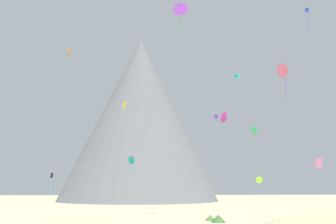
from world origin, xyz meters
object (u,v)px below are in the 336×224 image
Objects in this scene: bush_far_left at (218,218)px; kite_green_mid at (254,130)px; kite_pink_low at (319,163)px; kite_cyan_high at (237,76)px; kite_lime_low at (259,180)px; kite_rainbow_mid at (283,71)px; kite_orange_mid at (69,54)px; rock_massif at (137,124)px; bush_near_right at (210,218)px; kite_teal_low at (132,160)px; kite_indigo_mid at (216,117)px; kite_blue_high at (307,11)px; kite_magenta_mid at (223,117)px; kite_yellow_mid at (124,105)px; kite_violet_high at (181,10)px; bush_low_patch at (273,224)px; kite_black_low at (51,182)px.

kite_green_mid is (16.95, 34.29, 18.22)m from bush_far_left.
kite_cyan_high is at bearing -159.72° from kite_pink_low.
kite_pink_low is at bearing 133.76° from kite_lime_low.
kite_green_mid is 1.03× the size of kite_rainbow_mid.
kite_green_mid is 1.77× the size of kite_orange_mid.
kite_lime_low is at bearing -69.42° from rock_massif.
kite_pink_low reaches higher than bush_near_right.
kite_indigo_mid reaches higher than kite_teal_low.
bush_near_right is 0.32× the size of kite_teal_low.
rock_massif reaches higher than kite_blue_high.
kite_magenta_mid is at bearing -19.25° from kite_rainbow_mid.
kite_yellow_mid is (-29.20, -14.24, -11.69)m from kite_cyan_high.
bush_far_left is at bearing -66.63° from kite_cyan_high.
bush_far_left reaches higher than bush_near_right.
rock_massif is at bearing -65.80° from kite_violet_high.
kite_magenta_mid reaches higher than kite_green_mid.
kite_orange_mid is at bearing -90.44° from kite_cyan_high.
kite_orange_mid reaches higher than kite_rainbow_mid.
kite_blue_high reaches higher than kite_indigo_mid.
kite_indigo_mid reaches higher than bush_low_patch.
kite_cyan_high is at bearing 67.30° from bush_near_right.
bush_low_patch is 1.88× the size of kite_pink_low.
bush_far_left is 21.73m from kite_lime_low.
kite_indigo_mid is (36.02, 22.27, 17.15)m from kite_black_low.
kite_teal_low is at bearing -90.61° from rock_massif.
kite_magenta_mid is (-3.52, 25.04, -2.44)m from kite_rainbow_mid.
kite_cyan_high is 0.62× the size of kite_violet_high.
kite_cyan_high is at bearing -43.51° from kite_green_mid.
kite_cyan_high is (27.59, 5.14, 22.96)m from kite_teal_low.
kite_violet_high is at bearing 147.81° from kite_teal_low.
kite_rainbow_mid is 1.05× the size of kite_black_low.
kite_lime_low is (24.63, -65.59, -22.16)m from rock_massif.
kite_yellow_mid reaches higher than kite_lime_low.
kite_yellow_mid reaches higher than kite_black_low.
kite_black_low is (-37.89, 18.07, -16.51)m from kite_rainbow_mid.
kite_yellow_mid is at bearing -110.19° from kite_cyan_high.
bush_low_patch is 23.31m from kite_rainbow_mid.
kite_cyan_high is 39.87m from kite_violet_high.
bush_low_patch is at bearing -109.46° from kite_blue_high.
kite_yellow_mid is at bearing -109.17° from kite_pink_low.
kite_yellow_mid is (-37.91, 9.88, -18.59)m from kite_blue_high.
kite_lime_low is at bearing -32.21° from kite_rainbow_mid.
kite_orange_mid is at bearing 27.32° from kite_violet_high.
rock_massif is at bearing -40.38° from kite_lime_low.
bush_low_patch is 49.48m from kite_blue_high.
bush_near_right is 0.03× the size of rock_massif.
bush_near_right is at bearing -77.62° from kite_pink_low.
kite_magenta_mid is 1.63× the size of kite_lime_low.
kite_magenta_mid is 15.70m from kite_indigo_mid.
bush_low_patch is at bearing -84.13° from kite_indigo_mid.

